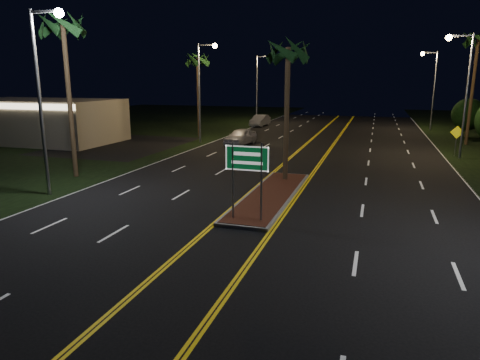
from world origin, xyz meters
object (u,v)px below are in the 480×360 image
at_px(palm_median, 288,51).
at_px(shrub_far, 468,114).
at_px(highway_sign, 247,166).
at_px(streetlight_right_far, 431,81).
at_px(palm_left_near, 63,27).
at_px(palm_right_far, 478,40).
at_px(commercial_building, 39,120).
at_px(palm_left_far, 198,60).
at_px(streetlight_left_mid, 203,81).
at_px(streetlight_right_mid, 462,82).
at_px(warning_sign, 457,137).
at_px(streetlight_left_far, 260,81).
at_px(car_near, 241,135).
at_px(median_island, 271,195).
at_px(streetlight_left_near, 44,82).
at_px(car_far, 260,120).

xyz_separation_m(palm_median, shrub_far, (13.80, 25.50, -4.94)).
distance_m(highway_sign, streetlight_right_far, 40.74).
bearing_deg(shrub_far, palm_left_near, -133.21).
relative_size(palm_median, palm_right_far, 0.81).
height_order(commercial_building, palm_left_far, palm_left_far).
distance_m(streetlight_left_mid, streetlight_right_mid, 21.32).
height_order(commercial_building, warning_sign, commercial_building).
relative_size(highway_sign, palm_left_far, 0.36).
distance_m(streetlight_left_far, palm_left_near, 36.18).
relative_size(streetlight_right_mid, car_near, 1.73).
height_order(median_island, streetlight_right_mid, streetlight_right_mid).
bearing_deg(commercial_building, streetlight_left_far, 57.35).
xyz_separation_m(streetlight_left_near, palm_right_far, (23.41, 26.00, 3.49)).
relative_size(palm_right_far, car_far, 2.05).
distance_m(streetlight_left_near, streetlight_right_mid, 27.83).
height_order(streetlight_left_far, palm_left_far, streetlight_left_far).
height_order(streetlight_left_mid, shrub_far, streetlight_left_mid).
height_order(streetlight_left_far, palm_median, streetlight_left_far).
bearing_deg(car_near, streetlight_right_far, 53.73).
relative_size(streetlight_right_mid, palm_right_far, 0.87).
bearing_deg(median_island, palm_right_far, 60.90).
xyz_separation_m(commercial_building, streetlight_left_mid, (15.39, 4.01, 3.65)).
bearing_deg(highway_sign, streetlight_right_far, 74.85).
relative_size(median_island, car_far, 2.04).
distance_m(palm_left_far, warning_sign, 24.92).
xyz_separation_m(highway_sign, palm_left_near, (-12.50, 5.20, 6.28)).
bearing_deg(shrub_far, palm_median, -118.42).
xyz_separation_m(streetlight_left_near, streetlight_left_far, (0.00, 40.00, 0.00)).
relative_size(commercial_building, palm_median, 1.81).
relative_size(streetlight_left_near, palm_left_far, 1.02).
xyz_separation_m(streetlight_left_near, streetlight_right_mid, (21.23, 18.00, 0.00)).
relative_size(median_island, highway_sign, 3.20).
bearing_deg(streetlight_left_far, commercial_building, -122.65).
distance_m(commercial_building, streetlight_right_far, 42.88).
relative_size(highway_sign, streetlight_left_far, 0.36).
distance_m(streetlight_left_far, palm_right_far, 27.50).
distance_m(median_island, streetlight_right_far, 37.00).
xyz_separation_m(median_island, car_far, (-9.44, 33.11, 0.75)).
relative_size(palm_median, warning_sign, 3.53).
height_order(commercial_building, palm_median, palm_median).
xyz_separation_m(commercial_building, shrub_far, (39.80, 16.01, 0.33)).
bearing_deg(car_far, streetlight_right_mid, -38.22).
relative_size(median_island, streetlight_left_mid, 1.14).
height_order(commercial_building, streetlight_right_mid, streetlight_right_mid).
bearing_deg(warning_sign, car_far, 135.06).
relative_size(palm_median, shrub_far, 2.10).
distance_m(palm_right_far, car_far, 25.81).
height_order(streetlight_left_far, streetlight_right_far, same).
bearing_deg(streetlight_right_far, car_far, -174.63).
bearing_deg(streetlight_right_far, streetlight_right_mid, -90.00).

